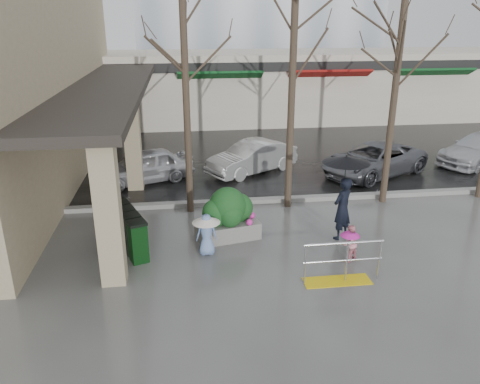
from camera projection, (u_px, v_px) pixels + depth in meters
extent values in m
plane|color=#51514F|center=(273.00, 260.00, 12.01)|extent=(120.00, 120.00, 0.00)
cube|color=black|center=(211.00, 108.00, 32.46)|extent=(120.00, 36.00, 0.01)
cube|color=gray|center=(250.00, 201.00, 15.70)|extent=(120.00, 0.30, 0.15)
cube|color=#2D2823|center=(109.00, 81.00, 17.60)|extent=(2.80, 18.00, 0.25)
cube|color=tan|center=(108.00, 213.00, 10.46)|extent=(0.55, 0.55, 3.50)
cube|color=tan|center=(133.00, 142.00, 16.51)|extent=(0.55, 0.55, 3.50)
cube|color=beige|center=(248.00, 86.00, 28.29)|extent=(34.00, 6.00, 4.00)
cube|color=maroon|center=(105.00, 80.00, 24.33)|extent=(4.50, 1.68, 0.87)
cube|color=#0F4C1E|center=(220.00, 78.00, 25.05)|extent=(4.50, 1.68, 0.87)
cube|color=maroon|center=(328.00, 76.00, 25.78)|extent=(4.50, 1.68, 0.87)
cube|color=#0F4C1E|center=(430.00, 75.00, 26.51)|extent=(4.50, 1.68, 0.87)
cube|color=black|center=(256.00, 67.00, 25.11)|extent=(34.00, 0.35, 0.50)
cube|color=yellow|center=(337.00, 281.00, 11.05)|extent=(1.60, 0.50, 0.02)
cylinder|color=silver|center=(305.00, 265.00, 10.78)|extent=(0.05, 0.05, 1.00)
cylinder|color=silver|center=(347.00, 262.00, 10.90)|extent=(0.05, 0.05, 1.00)
cylinder|color=silver|center=(379.00, 260.00, 11.00)|extent=(0.05, 0.05, 1.00)
cylinder|color=silver|center=(344.00, 243.00, 10.71)|extent=(1.90, 0.06, 0.06)
cylinder|color=silver|center=(343.00, 260.00, 10.87)|extent=(1.90, 0.04, 0.04)
cylinder|color=#382B21|center=(186.00, 106.00, 13.93)|extent=(0.22, 0.22, 6.80)
cylinder|color=#382B21|center=(291.00, 100.00, 14.28)|extent=(0.22, 0.22, 7.00)
cylinder|color=#382B21|center=(393.00, 106.00, 14.77)|extent=(0.22, 0.22, 6.50)
imported|color=black|center=(342.00, 209.00, 12.93)|extent=(0.78, 0.73, 1.80)
cylinder|color=black|center=(345.00, 177.00, 12.60)|extent=(0.02, 0.02, 1.14)
cone|color=black|center=(346.00, 160.00, 12.44)|extent=(1.29, 1.29, 0.18)
sphere|color=black|center=(347.00, 156.00, 12.40)|extent=(0.05, 0.05, 0.05)
imported|color=pink|center=(350.00, 243.00, 11.83)|extent=(0.59, 0.55, 0.98)
cylinder|color=black|center=(350.00, 237.00, 11.77)|extent=(0.02, 0.02, 0.43)
cone|color=#DF23A7|center=(350.00, 232.00, 11.73)|extent=(0.50, 0.50, 0.18)
sphere|color=black|center=(351.00, 228.00, 11.69)|extent=(0.05, 0.05, 0.05)
imported|color=#7391CC|center=(207.00, 235.00, 12.14)|extent=(0.55, 0.36, 1.12)
cylinder|color=black|center=(206.00, 225.00, 12.05)|extent=(0.02, 0.02, 0.52)
cone|color=white|center=(206.00, 219.00, 11.99)|extent=(0.73, 0.73, 0.18)
sphere|color=black|center=(206.00, 215.00, 11.95)|extent=(0.05, 0.05, 0.05)
cube|color=slate|center=(228.00, 230.00, 13.18)|extent=(1.86, 1.20, 0.48)
ellipsoid|color=#14401A|center=(228.00, 207.00, 12.93)|extent=(1.05, 0.95, 1.10)
sphere|color=#14401A|center=(216.00, 213.00, 12.85)|extent=(0.76, 0.76, 0.76)
sphere|color=#14401A|center=(239.00, 208.00, 13.14)|extent=(0.80, 0.80, 0.80)
cube|color=#0B3310|center=(138.00, 243.00, 11.81)|extent=(0.54, 0.54, 1.02)
cube|color=black|center=(137.00, 223.00, 11.61)|extent=(0.57, 0.57, 0.07)
cube|color=black|center=(132.00, 235.00, 12.23)|extent=(0.54, 0.54, 1.02)
cube|color=black|center=(131.00, 216.00, 12.03)|extent=(0.57, 0.57, 0.07)
cube|color=#0D3D16|center=(127.00, 228.00, 12.65)|extent=(0.54, 0.54, 1.02)
cube|color=black|center=(125.00, 209.00, 12.45)|extent=(0.57, 0.57, 0.07)
cube|color=black|center=(122.00, 221.00, 13.07)|extent=(0.54, 0.54, 1.02)
cube|color=black|center=(120.00, 203.00, 12.87)|extent=(0.57, 0.57, 0.07)
imported|color=silver|center=(144.00, 166.00, 17.56)|extent=(3.99, 2.72, 1.26)
imported|color=silver|center=(252.00, 157.00, 18.68)|extent=(3.96, 3.13, 1.26)
imported|color=slate|center=(374.00, 159.00, 18.40)|extent=(4.99, 3.94, 1.26)
imported|color=silver|center=(480.00, 149.00, 19.86)|extent=(4.67, 3.53, 1.26)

